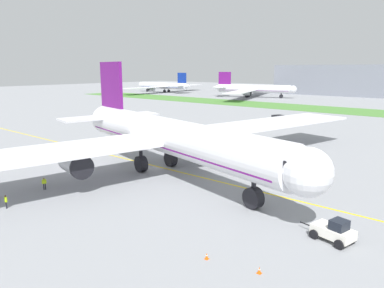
% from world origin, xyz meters
% --- Properties ---
extents(ground_plane, '(600.00, 600.00, 0.00)m').
position_xyz_m(ground_plane, '(0.00, 0.00, 0.00)').
color(ground_plane, gray).
rests_on(ground_plane, ground).
extents(apron_taxi_line, '(280.00, 0.36, 0.01)m').
position_xyz_m(apron_taxi_line, '(0.00, 1.10, 0.00)').
color(apron_taxi_line, yellow).
rests_on(apron_taxi_line, ground).
extents(grass_median_strip, '(320.00, 24.00, 0.10)m').
position_xyz_m(grass_median_strip, '(0.00, 104.60, 0.05)').
color(grass_median_strip, '#4C8438').
rests_on(grass_median_strip, ground).
extents(airliner_foreground, '(54.96, 88.99, 17.16)m').
position_xyz_m(airliner_foreground, '(3.21, -0.56, 5.83)').
color(airliner_foreground, white).
rests_on(airliner_foreground, ground).
extents(pushback_tug, '(5.64, 3.09, 2.25)m').
position_xyz_m(pushback_tug, '(31.36, -6.81, 1.02)').
color(pushback_tug, white).
rests_on(pushback_tug, ground).
extents(ground_crew_wingwalker_port, '(0.55, 0.33, 1.61)m').
position_xyz_m(ground_crew_wingwalker_port, '(-0.54, -23.20, 0.98)').
color(ground_crew_wingwalker_port, black).
rests_on(ground_crew_wingwalker_port, ground).
extents(ground_crew_marshaller_front, '(0.40, 0.55, 1.68)m').
position_xyz_m(ground_crew_marshaller_front, '(-3.50, -16.95, 1.02)').
color(ground_crew_marshaller_front, black).
rests_on(ground_crew_marshaller_front, ground).
extents(ground_crew_wingwalker_starboard, '(0.58, 0.29, 1.67)m').
position_xyz_m(ground_crew_wingwalker_starboard, '(5.37, 10.04, 1.01)').
color(ground_crew_wingwalker_starboard, black).
rests_on(ground_crew_wingwalker_starboard, ground).
extents(traffic_cone_near_nose, '(0.36, 0.36, 0.58)m').
position_xyz_m(traffic_cone_near_nose, '(28.87, -16.21, 0.28)').
color(traffic_cone_near_nose, '#F2590C').
rests_on(traffic_cone_near_nose, ground).
extents(traffic_cone_port_wing, '(0.36, 0.36, 0.58)m').
position_xyz_m(traffic_cone_port_wing, '(24.32, -17.16, 0.28)').
color(traffic_cone_port_wing, '#F2590C').
rests_on(traffic_cone_port_wing, ground).
extents(service_truck_baggage_loader, '(5.13, 3.95, 2.63)m').
position_xyz_m(service_truck_baggage_loader, '(-7.48, 57.45, 1.47)').
color(service_truck_baggage_loader, black).
rests_on(service_truck_baggage_loader, ground).
extents(parked_airliner_far_left, '(45.80, 73.99, 13.17)m').
position_xyz_m(parked_airliner_far_left, '(-133.23, 136.87, 4.47)').
color(parked_airliner_far_left, white).
rests_on(parked_airliner_far_left, ground).
extents(parked_airliner_far_centre, '(46.00, 75.54, 13.96)m').
position_xyz_m(parked_airliner_far_centre, '(-65.94, 138.75, 4.74)').
color(parked_airliner_far_centre, white).
rests_on(parked_airliner_far_centre, ground).
extents(terminal_building, '(103.99, 20.00, 18.00)m').
position_xyz_m(terminal_building, '(-21.24, 187.18, 9.00)').
color(terminal_building, gray).
rests_on(terminal_building, ground).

